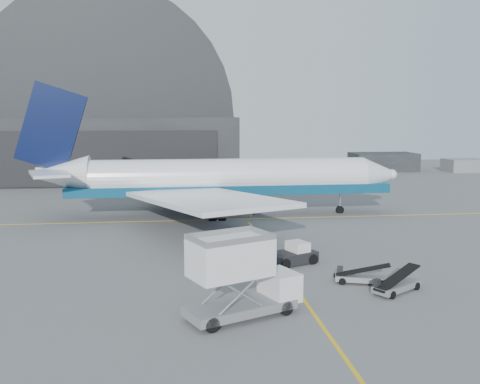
{
  "coord_description": "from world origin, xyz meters",
  "views": [
    {
      "loc": [
        -8.54,
        -42.55,
        12.37
      ],
      "look_at": [
        -1.82,
        11.66,
        4.5
      ],
      "focal_mm": 40.0,
      "sensor_mm": 36.0,
      "label": 1
    }
  ],
  "objects": [
    {
      "name": "belt_loader_b",
      "position": [
        5.07,
        -5.65,
        0.48
      ],
      "size": [
        4.16,
        2.39,
        1.56
      ],
      "rotation": [
        0.0,
        0.0,
        -0.3
      ],
      "color": "gray",
      "rests_on": "ground"
    },
    {
      "name": "pushback_tug",
      "position": [
        1.26,
        0.24,
        0.7
      ],
      "size": [
        4.57,
        3.66,
        1.86
      ],
      "rotation": [
        0.0,
        0.0,
        0.41
      ],
      "color": "black",
      "rests_on": "ground"
    },
    {
      "name": "airliner",
      "position": [
        -3.61,
        22.33,
        4.59
      ],
      "size": [
        46.77,
        45.35,
        16.41
      ],
      "color": "white",
      "rests_on": "ground"
    },
    {
      "name": "traffic_cone",
      "position": [
        -5.25,
        -1.04,
        0.28
      ],
      "size": [
        0.41,
        0.41,
        0.59
      ],
      "color": "#DF5107",
      "rests_on": "ground"
    },
    {
      "name": "taxi_lines",
      "position": [
        0.0,
        12.67,
        0.01
      ],
      "size": [
        80.0,
        42.12,
        0.02
      ],
      "color": "gold",
      "rests_on": "ground"
    },
    {
      "name": "distant_bldg_a",
      "position": [
        38.0,
        72.0,
        0.0
      ],
      "size": [
        14.0,
        8.0,
        4.0
      ],
      "primitive_type": "cube",
      "color": "black",
      "rests_on": "ground"
    },
    {
      "name": "belt_loader_a",
      "position": [
        6.86,
        -7.9,
        0.51
      ],
      "size": [
        4.19,
        3.39,
        1.66
      ],
      "rotation": [
        0.0,
        0.0,
        0.57
      ],
      "color": "gray",
      "rests_on": "ground"
    },
    {
      "name": "distant_bldg_b",
      "position": [
        55.0,
        68.0,
        0.0
      ],
      "size": [
        8.0,
        6.0,
        2.8
      ],
      "primitive_type": "cube",
      "color": "gray",
      "rests_on": "ground"
    },
    {
      "name": "ground",
      "position": [
        0.0,
        0.0,
        0.0
      ],
      "size": [
        200.0,
        200.0,
        0.0
      ],
      "primitive_type": "plane",
      "color": "#565659",
      "rests_on": "ground"
    },
    {
      "name": "catering_truck",
      "position": [
        -4.71,
        -11.22,
        2.53
      ],
      "size": [
        7.74,
        5.39,
        5.01
      ],
      "rotation": [
        0.0,
        0.0,
        0.42
      ],
      "color": "gray",
      "rests_on": "ground"
    },
    {
      "name": "hangar",
      "position": [
        -22.0,
        64.95,
        9.54
      ],
      "size": [
        50.0,
        28.3,
        28.0
      ],
      "color": "black",
      "rests_on": "ground"
    }
  ]
}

